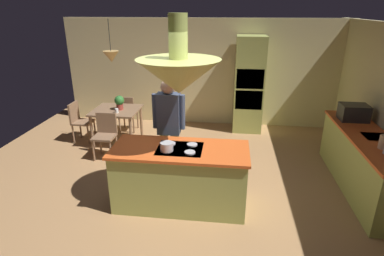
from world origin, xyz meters
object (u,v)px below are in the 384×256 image
object	(u,v)px
chair_by_back_wall	(127,111)
cooking_pot_on_cooktop	(167,147)
chair_at_corner	(79,119)
canister_sugar	(384,142)
person_at_island	(169,124)
dining_table	(117,114)
oven_tower	(249,85)
kitchen_island	(180,177)
chair_facing_island	(105,132)
cup_on_table	(117,111)
potted_plant_on_table	(119,102)
microwave_on_counter	(354,112)

from	to	relation	value
chair_by_back_wall	cooking_pot_on_cooktop	distance (m)	3.32
chair_at_corner	canister_sugar	distance (m)	5.69
person_at_island	chair_by_back_wall	bearing A→B (deg)	124.30
chair_by_back_wall	dining_table	bearing A→B (deg)	90.00
oven_tower	canister_sugar	bearing A→B (deg)	-58.97
kitchen_island	chair_at_corner	xyz separation A→B (m)	(-2.55, 2.10, 0.04)
chair_facing_island	cup_on_table	distance (m)	0.54
potted_plant_on_table	kitchen_island	bearing A→B (deg)	-52.50
chair_facing_island	microwave_on_counter	size ratio (longest dim) A/B	1.89
chair_at_corner	chair_by_back_wall	bearing A→B (deg)	-52.10
canister_sugar	cooking_pot_on_cooktop	xyz separation A→B (m)	(-3.00, -0.48, -0.02)
dining_table	cup_on_table	bearing A→B (deg)	-66.52
oven_tower	cup_on_table	bearing A→B (deg)	-153.21
dining_table	person_at_island	xyz separation A→B (m)	(1.41, -1.41, 0.36)
cup_on_table	cooking_pot_on_cooktop	xyz separation A→B (m)	(1.44, -2.01, 0.19)
person_at_island	cup_on_table	size ratio (longest dim) A/B	19.41
oven_tower	chair_facing_island	distance (m)	3.39
dining_table	potted_plant_on_table	bearing A→B (deg)	3.54
potted_plant_on_table	cooking_pot_on_cooktop	distance (m)	2.67
kitchen_island	person_at_island	world-z (taller)	person_at_island
chair_by_back_wall	potted_plant_on_table	bearing A→B (deg)	97.32
chair_facing_island	microwave_on_counter	xyz separation A→B (m)	(4.54, 0.12, 0.55)
chair_at_corner	cooking_pot_on_cooktop	distance (m)	3.31
oven_tower	chair_facing_island	xyz separation A→B (m)	(-2.80, -1.81, -0.59)
chair_facing_island	chair_by_back_wall	bearing A→B (deg)	90.00
chair_by_back_wall	microwave_on_counter	distance (m)	4.73
potted_plant_on_table	cup_on_table	xyz separation A→B (m)	(0.01, -0.23, -0.12)
kitchen_island	microwave_on_counter	size ratio (longest dim) A/B	4.24
chair_by_back_wall	microwave_on_counter	bearing A→B (deg)	165.08
person_at_island	potted_plant_on_table	world-z (taller)	person_at_island
person_at_island	canister_sugar	world-z (taller)	person_at_island
potted_plant_on_table	microwave_on_counter	size ratio (longest dim) A/B	0.65
kitchen_island	dining_table	size ratio (longest dim) A/B	2.05
oven_tower	chair_at_corner	distance (m)	3.87
person_at_island	chair_facing_island	xyz separation A→B (m)	(-1.41, 0.74, -0.51)
dining_table	cooking_pot_on_cooktop	size ratio (longest dim) A/B	5.28
potted_plant_on_table	dining_table	bearing A→B (deg)	-176.46
chair_by_back_wall	person_at_island	bearing A→B (deg)	124.30
chair_facing_island	chair_by_back_wall	distance (m)	1.33
potted_plant_on_table	microwave_on_counter	distance (m)	4.49
chair_facing_island	potted_plant_on_table	size ratio (longest dim) A/B	2.90
kitchen_island	potted_plant_on_table	size ratio (longest dim) A/B	6.50
microwave_on_counter	canister_sugar	bearing A→B (deg)	-90.00
kitchen_island	microwave_on_counter	world-z (taller)	microwave_on_counter
dining_table	chair_at_corner	xyz separation A→B (m)	(-0.85, 0.00, -0.15)
person_at_island	chair_at_corner	bearing A→B (deg)	148.16
person_at_island	cup_on_table	distance (m)	1.79
chair_facing_island	cup_on_table	xyz separation A→B (m)	(0.10, 0.44, 0.30)
chair_facing_island	microwave_on_counter	bearing A→B (deg)	1.51
oven_tower	microwave_on_counter	world-z (taller)	oven_tower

